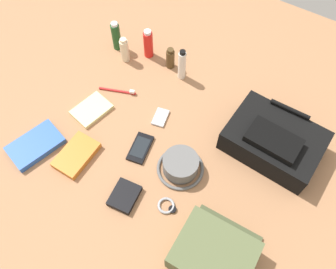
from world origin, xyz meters
TOP-DOWN VIEW (x-y plane):
  - ground_plane at (0.00, 0.00)m, footprint 2.64×2.02m
  - backpack at (0.36, 0.18)m, footprint 0.36×0.27m
  - toiletry_pouch at (0.36, -0.30)m, footprint 0.25×0.25m
  - bucket_hat at (0.11, -0.08)m, footprint 0.18×0.18m
  - shampoo_bottle at (-0.46, 0.30)m, footprint 0.04×0.04m
  - lotion_bottle at (-0.39, 0.26)m, footprint 0.04×0.04m
  - sunscreen_spray at (-0.31, 0.34)m, footprint 0.04×0.04m
  - cologne_bottle at (-0.19, 0.33)m, footprint 0.04×0.04m
  - toothpaste_tube at (-0.12, 0.30)m, footprint 0.03×0.03m
  - paperback_novel at (-0.42, -0.30)m, footprint 0.18×0.23m
  - travel_guidebook at (-0.26, -0.25)m, footprint 0.11×0.17m
  - cell_phone at (-0.07, -0.09)m, footprint 0.09×0.14m
  - media_player at (-0.08, 0.07)m, footprint 0.07×0.09m
  - wristwatch at (0.14, -0.24)m, footprint 0.07×0.06m
  - toothbrush at (-0.30, 0.09)m, footprint 0.15×0.07m
  - wallet at (-0.01, -0.29)m, footprint 0.10×0.12m
  - notepad at (-0.34, -0.05)m, footprint 0.14×0.17m

SIDE VIEW (x-z plane):
  - ground_plane at x=0.00m, z-range -0.02..0.00m
  - media_player at x=-0.08m, z-range 0.00..0.01m
  - wristwatch at x=0.14m, z-range 0.00..0.01m
  - cell_phone at x=-0.07m, z-range 0.00..0.01m
  - toothbrush at x=-0.30m, z-range 0.00..0.02m
  - notepad at x=-0.34m, z-range 0.00..0.02m
  - travel_guidebook at x=-0.26m, z-range 0.00..0.02m
  - paperback_novel at x=-0.42m, z-range 0.00..0.02m
  - wallet at x=-0.01m, z-range 0.00..0.02m
  - bucket_hat at x=0.11m, z-range 0.00..0.07m
  - toiletry_pouch at x=0.36m, z-range 0.00..0.10m
  - cologne_bottle at x=-0.19m, z-range 0.00..0.10m
  - backpack at x=0.36m, z-range -0.01..0.12m
  - lotion_bottle at x=-0.39m, z-range 0.00..0.12m
  - sunscreen_spray at x=-0.31m, z-range 0.00..0.14m
  - shampoo_bottle at x=-0.46m, z-range 0.00..0.14m
  - toothpaste_tube at x=-0.12m, z-range 0.00..0.15m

